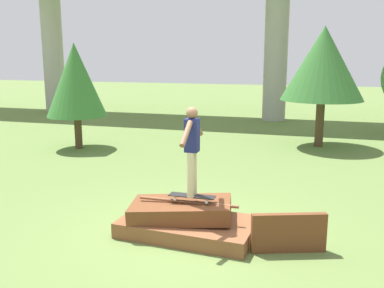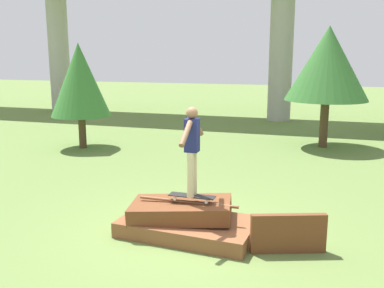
# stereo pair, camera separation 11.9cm
# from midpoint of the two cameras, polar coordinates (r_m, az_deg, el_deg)

# --- Properties ---
(ground_plane) EXTENTS (80.00, 80.00, 0.00)m
(ground_plane) POSITION_cam_midpoint_polar(r_m,az_deg,el_deg) (7.63, -1.00, -11.88)
(ground_plane) COLOR olive
(scrap_pile) EXTENTS (2.38, 1.44, 0.61)m
(scrap_pile) POSITION_cam_midpoint_polar(r_m,az_deg,el_deg) (7.57, -1.36, -10.12)
(scrap_pile) COLOR brown
(scrap_pile) RESTS_ON ground_plane
(scrap_plank_loose) EXTENTS (1.16, 0.50, 0.63)m
(scrap_plank_loose) POSITION_cam_midpoint_polar(r_m,az_deg,el_deg) (7.02, 12.29, -11.51)
(scrap_plank_loose) COLOR brown
(scrap_plank_loose) RESTS_ON ground_plane
(skateboard) EXTENTS (0.81, 0.22, 0.09)m
(skateboard) POSITION_cam_midpoint_polar(r_m,az_deg,el_deg) (7.40, -0.47, -6.98)
(skateboard) COLOR black
(skateboard) RESTS_ON scrap_pile
(skater) EXTENTS (0.22, 1.16, 1.53)m
(skater) POSITION_cam_midpoint_polar(r_m,az_deg,el_deg) (7.16, -0.48, -0.21)
(skater) COLOR #C6B78E
(skater) RESTS_ON skateboard
(tree_behind_right) EXTENTS (2.73, 2.73, 4.03)m
(tree_behind_right) POSITION_cam_midpoint_polar(r_m,az_deg,el_deg) (15.00, 16.87, 10.20)
(tree_behind_right) COLOR #4C3823
(tree_behind_right) RESTS_ON ground_plane
(tree_mid_back) EXTENTS (1.95, 1.95, 3.48)m
(tree_mid_back) POSITION_cam_midpoint_polar(r_m,az_deg,el_deg) (14.64, -15.50, 8.20)
(tree_mid_back) COLOR #4C3823
(tree_mid_back) RESTS_ON ground_plane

